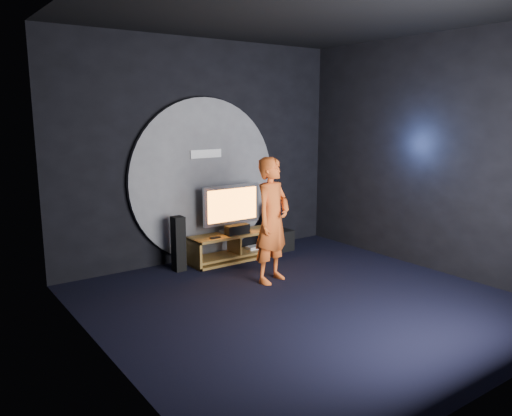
{
  "coord_description": "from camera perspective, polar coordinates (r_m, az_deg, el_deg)",
  "views": [
    {
      "loc": [
        -3.96,
        -4.52,
        2.37
      ],
      "look_at": [
        0.02,
        1.05,
        1.05
      ],
      "focal_mm": 35.0,
      "sensor_mm": 36.0,
      "label": 1
    }
  ],
  "objects": [
    {
      "name": "back_wall",
      "position": [
        8.09,
        -6.14,
        6.45
      ],
      "size": [
        5.0,
        0.04,
        3.5
      ],
      "primitive_type": "cube",
      "color": "black",
      "rests_on": "ground"
    },
    {
      "name": "remote",
      "position": [
        7.75,
        -4.67,
        -3.39
      ],
      "size": [
        0.18,
        0.05,
        0.02
      ],
      "primitive_type": "cube",
      "color": "black",
      "rests_on": "media_console"
    },
    {
      "name": "ceiling",
      "position": [
        6.12,
        5.98,
        21.54
      ],
      "size": [
        5.0,
        5.0,
        0.01
      ],
      "primitive_type": "cube",
      "color": "black",
      "rests_on": "back_wall"
    },
    {
      "name": "tower_speaker_right",
      "position": [
        8.56,
        1.67,
        -2.28
      ],
      "size": [
        0.17,
        0.19,
        0.84
      ],
      "primitive_type": "cube",
      "color": "black",
      "rests_on": "ground"
    },
    {
      "name": "floor",
      "position": [
        6.46,
        5.36,
        -10.66
      ],
      "size": [
        5.0,
        5.0,
        0.0
      ],
      "primitive_type": "plane",
      "color": "black",
      "rests_on": "ground"
    },
    {
      "name": "front_wall",
      "position": [
        4.49,
        27.12,
        1.75
      ],
      "size": [
        5.0,
        0.04,
        3.5
      ],
      "primitive_type": "cube",
      "color": "black",
      "rests_on": "ground"
    },
    {
      "name": "wall_disc_panel",
      "position": [
        8.09,
        -5.88,
        3.26
      ],
      "size": [
        2.6,
        0.11,
        2.6
      ],
      "color": "#515156",
      "rests_on": "ground"
    },
    {
      "name": "tower_speaker_left",
      "position": [
        7.63,
        -8.85,
        -4.05
      ],
      "size": [
        0.17,
        0.19,
        0.84
      ],
      "primitive_type": "cube",
      "color": "black",
      "rests_on": "ground"
    },
    {
      "name": "media_console",
      "position": [
        8.14,
        -2.46,
        -4.61
      ],
      "size": [
        1.52,
        0.45,
        0.45
      ],
      "color": "olive",
      "rests_on": "ground"
    },
    {
      "name": "center_speaker",
      "position": [
        7.97,
        -2.15,
        -2.48
      ],
      "size": [
        0.4,
        0.15,
        0.15
      ],
      "primitive_type": "cube",
      "color": "black",
      "rests_on": "media_console"
    },
    {
      "name": "tv",
      "position": [
        8.03,
        -2.8,
        0.16
      ],
      "size": [
        1.03,
        0.22,
        0.77
      ],
      "color": "#A7A7AE",
      "rests_on": "media_console"
    },
    {
      "name": "player",
      "position": [
        6.97,
        1.87,
        -1.42
      ],
      "size": [
        0.75,
        0.61,
        1.77
      ],
      "primitive_type": "imported",
      "rotation": [
        0.0,
        0.0,
        0.32
      ],
      "color": "#CA4F1B",
      "rests_on": "ground"
    },
    {
      "name": "right_wall",
      "position": [
        7.91,
        19.5,
        5.79
      ],
      "size": [
        0.04,
        5.0,
        3.5
      ],
      "primitive_type": "cube",
      "color": "black",
      "rests_on": "ground"
    },
    {
      "name": "subwoofer",
      "position": [
        8.71,
        2.94,
        -3.67
      ],
      "size": [
        0.32,
        0.32,
        0.36
      ],
      "primitive_type": "cube",
      "color": "black",
      "rests_on": "ground"
    },
    {
      "name": "left_wall",
      "position": [
        4.79,
        -17.52,
        2.96
      ],
      "size": [
        0.04,
        5.0,
        3.5
      ],
      "primitive_type": "cube",
      "color": "black",
      "rests_on": "ground"
    }
  ]
}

